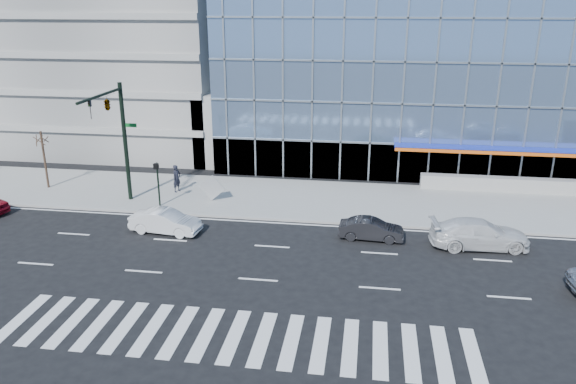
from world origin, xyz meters
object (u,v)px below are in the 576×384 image
ped_signal_post (157,178)px  white_suv (479,234)px  dark_sedan (371,229)px  tilted_panel (212,188)px  white_sedan (165,222)px  street_tree_near (42,139)px  traffic_signal (113,117)px  pedestrian (177,178)px

ped_signal_post → white_suv: ped_signal_post is taller
dark_sedan → tilted_panel: size_ratio=2.88×
ped_signal_post → white_sedan: 4.54m
street_tree_near → tilted_panel: (12.70, -0.98, -2.71)m
street_tree_near → white_suv: (29.52, -5.81, -2.99)m
traffic_signal → tilted_panel: (5.69, 1.95, -5.10)m
traffic_signal → street_tree_near: size_ratio=1.89×
dark_sedan → white_suv: bearing=-88.8°
traffic_signal → dark_sedan: traffic_signal is taller
street_tree_near → dark_sedan: 24.39m
ped_signal_post → dark_sedan: 14.43m
dark_sedan → ped_signal_post: bearing=80.7°
pedestrian → traffic_signal: bearing=163.7°
white_sedan → pedestrian: size_ratio=2.16×
dark_sedan → pedestrian: bearing=69.2°
white_suv → pedestrian: size_ratio=2.78×
pedestrian → white_sedan: bearing=-144.6°
white_sedan → dark_sedan: (12.16, 0.81, -0.08)m
white_sedan → ped_signal_post: bearing=31.9°
pedestrian → tilted_panel: (3.00, -1.47, -0.07)m
white_suv → tilted_panel: tilted_panel is taller
white_suv → dark_sedan: size_ratio=1.46×
white_sedan → tilted_panel: bearing=-7.5°
ped_signal_post → street_tree_near: 9.97m
ped_signal_post → white_sedan: bearing=-64.4°
street_tree_near → dark_sedan: (23.52, -5.62, -3.16)m
traffic_signal → ped_signal_post: traffic_signal is taller
traffic_signal → white_suv: 23.33m
white_sedan → dark_sedan: white_sedan is taller
pedestrian → ped_signal_post: bearing=-161.7°
street_tree_near → pedestrian: street_tree_near is taller
traffic_signal → white_suv: bearing=-7.3°
ped_signal_post → pedestrian: 3.21m
white_suv → white_sedan: white_suv is taller
ped_signal_post → white_suv: (20.02, -3.25, -1.35)m
street_tree_near → tilted_panel: street_tree_near is taller
white_suv → white_sedan: 18.17m
ped_signal_post → pedestrian: (0.19, 3.04, -1.01)m
dark_sedan → traffic_signal: bearing=83.8°
traffic_signal → dark_sedan: (16.52, -2.69, -5.55)m
traffic_signal → tilted_panel: traffic_signal is taller
white_suv → dark_sedan: 6.01m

